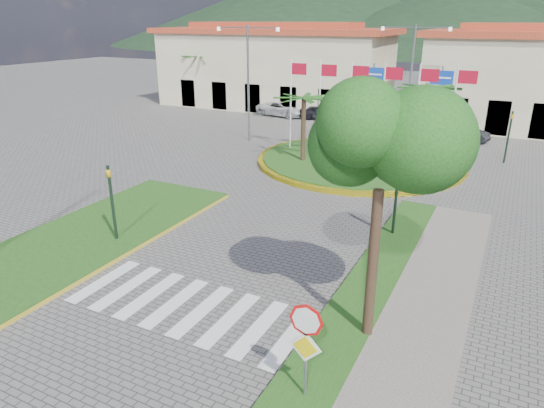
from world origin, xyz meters
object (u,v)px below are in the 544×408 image
at_px(roundabout_island, 360,160).
at_px(car_dark_b, 464,132).
at_px(car_dark_a, 320,112).
at_px(white_van, 282,109).
at_px(deciduous_tree, 381,160).
at_px(stop_sign, 306,338).

relative_size(roundabout_island, car_dark_b, 3.52).
distance_m(car_dark_a, car_dark_b, 12.48).
xyz_separation_m(white_van, car_dark_b, (15.96, -2.50, -0.07)).
distance_m(deciduous_tree, car_dark_a, 31.72).
distance_m(roundabout_island, car_dark_b, 10.42).
bearing_deg(deciduous_tree, roundabout_island, 107.91).
relative_size(roundabout_island, deciduous_tree, 1.87).
bearing_deg(car_dark_b, white_van, 97.23).
xyz_separation_m(stop_sign, white_van, (-15.89, 31.69, -1.13)).
xyz_separation_m(deciduous_tree, car_dark_b, (-0.53, 26.15, -4.58)).
xyz_separation_m(roundabout_island, car_dark_a, (-7.26, 11.68, 0.45)).
bearing_deg(car_dark_a, car_dark_b, -111.58).
distance_m(stop_sign, white_van, 35.47).
height_order(deciduous_tree, white_van, deciduous_tree).
xyz_separation_m(white_van, car_dark_a, (3.74, 0.03, -0.04)).
xyz_separation_m(deciduous_tree, white_van, (-16.49, 28.65, -4.52)).
relative_size(roundabout_island, car_dark_a, 3.49).
height_order(stop_sign, car_dark_b, stop_sign).
distance_m(white_van, car_dark_a, 3.74).
bearing_deg(roundabout_island, white_van, 133.33).
distance_m(white_van, car_dark_b, 16.15).
distance_m(roundabout_island, deciduous_tree, 18.55).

